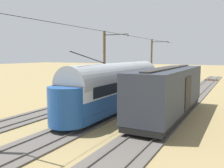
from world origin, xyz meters
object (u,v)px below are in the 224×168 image
(track_end_bumper, at_px, (119,89))
(vintage_streetcar, at_px, (117,85))
(boxcar_adjacent, at_px, (169,91))
(catenary_pole_mid_near, at_px, (105,66))
(catenary_pole_foreground, at_px, (152,62))

(track_end_bumper, bearing_deg, vintage_streetcar, 115.60)
(vintage_streetcar, distance_m, boxcar_adjacent, 4.94)
(vintage_streetcar, distance_m, catenary_pole_mid_near, 3.80)
(boxcar_adjacent, distance_m, track_end_bumper, 14.69)
(catenary_pole_foreground, relative_size, catenary_pole_mid_near, 1.00)
(vintage_streetcar, height_order, catenary_pole_foreground, catenary_pole_foreground)
(catenary_pole_foreground, xyz_separation_m, catenary_pole_mid_near, (0.00, 15.16, 0.00))
(catenary_pole_foreground, xyz_separation_m, track_end_bumper, (2.33, 7.19, -3.49))
(vintage_streetcar, xyz_separation_m, boxcar_adjacent, (-4.91, 0.54, -0.10))
(boxcar_adjacent, relative_size, catenary_pole_mid_near, 1.74)
(vintage_streetcar, distance_m, track_end_bumper, 11.51)
(boxcar_adjacent, relative_size, catenary_pole_foreground, 1.74)
(catenary_pole_mid_near, distance_m, track_end_bumper, 9.00)
(boxcar_adjacent, height_order, track_end_bumper, boxcar_adjacent)
(boxcar_adjacent, bearing_deg, track_end_bumper, -47.68)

